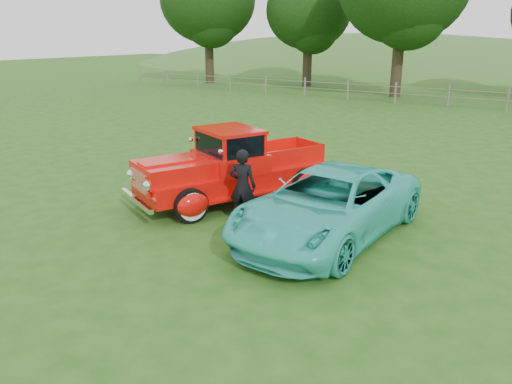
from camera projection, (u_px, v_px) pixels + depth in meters
The scene contains 8 objects.
ground at pixel (192, 230), 10.37m from camera, with size 140.00×140.00×0.00m, color #205015.
distant_hills at pixel (482, 106), 61.30m from camera, with size 116.00×60.00×18.00m.
fence_line at pixel (448, 96), 27.73m from camera, with size 48.00×0.12×1.20m.
tree_far_west at pixel (208, 0), 39.57m from camera, with size 7.60×7.60×9.93m.
tree_mid_west at pixel (309, 11), 37.27m from camera, with size 6.40×6.40×8.46m.
red_pickup at pixel (232, 169), 12.02m from camera, with size 3.67×5.26×1.78m.
teal_sedan at pixel (328, 205), 9.84m from camera, with size 2.26×4.89×1.36m, color #31C7B3.
man at pixel (243, 186), 10.62m from camera, with size 0.59×0.38×1.61m, color black.
Camera 1 is at (6.39, -7.34, 3.90)m, focal length 35.00 mm.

